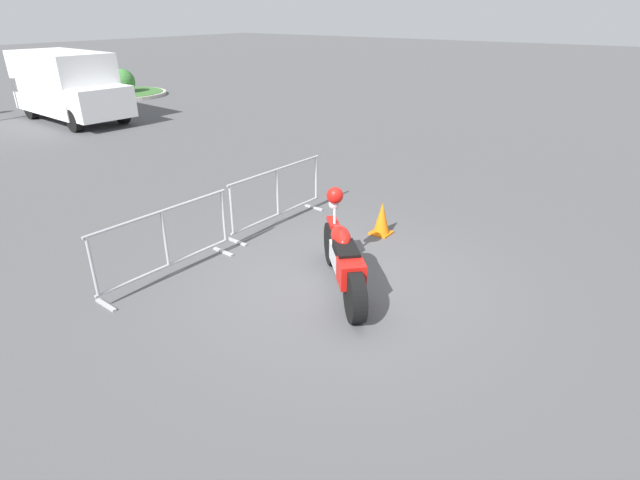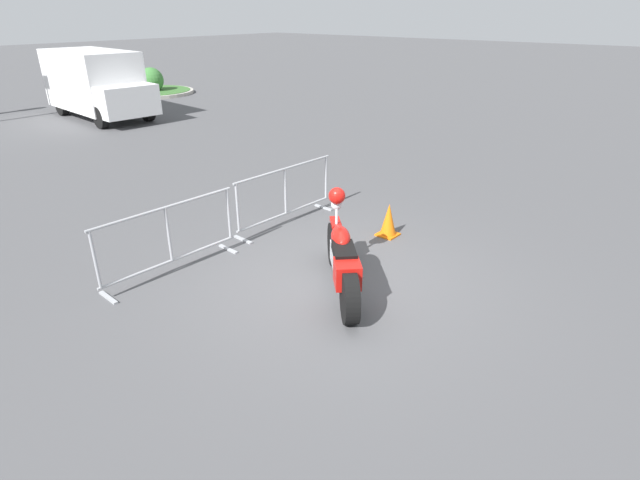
% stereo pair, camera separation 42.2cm
% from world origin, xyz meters
% --- Properties ---
extents(ground_plane, '(120.00, 120.00, 0.00)m').
position_xyz_m(ground_plane, '(0.00, 0.00, 0.00)').
color(ground_plane, '#4C4C4F').
extents(motorcycle, '(1.74, 1.73, 1.28)m').
position_xyz_m(motorcycle, '(-0.11, -0.17, 0.49)').
color(motorcycle, black).
rests_on(motorcycle, ground).
extents(crowd_barrier_near, '(2.32, 0.53, 1.07)m').
position_xyz_m(crowd_barrier_near, '(-1.35, 2.09, 0.56)').
color(crowd_barrier_near, '#9EA0A5').
rests_on(crowd_barrier_near, ground).
extents(crowd_barrier_far, '(2.32, 0.53, 1.07)m').
position_xyz_m(crowd_barrier_far, '(1.13, 2.09, 0.56)').
color(crowd_barrier_far, '#9EA0A5').
rests_on(crowd_barrier_far, ground).
extents(delivery_van, '(2.29, 5.12, 2.31)m').
position_xyz_m(delivery_van, '(4.06, 14.19, 1.24)').
color(delivery_van, white).
rests_on(delivery_van, ground).
extents(planter_island, '(3.75, 3.75, 1.19)m').
position_xyz_m(planter_island, '(8.27, 17.93, 0.36)').
color(planter_island, '#ADA89E').
rests_on(planter_island, ground).
extents(traffic_cone, '(0.34, 0.34, 0.59)m').
position_xyz_m(traffic_cone, '(1.89, 0.34, 0.29)').
color(traffic_cone, orange).
rests_on(traffic_cone, ground).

